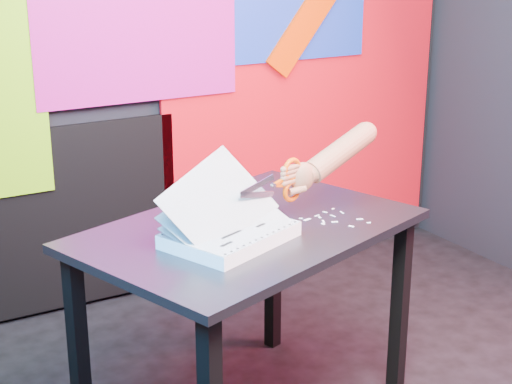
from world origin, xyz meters
TOP-DOWN VIEW (x-y plane):
  - room at (0.00, 0.00)m, footprint 3.01×3.01m
  - backdrop at (0.06, 1.46)m, footprint 2.88×0.05m
  - work_table at (-0.36, 0.28)m, footprint 1.26×1.03m
  - printout_stack at (-0.47, 0.19)m, footprint 0.47×0.39m
  - scissors at (-0.21, 0.27)m, footprint 0.27×0.08m
  - hand_forearm at (0.01, 0.32)m, footprint 0.45×0.16m
  - paper_clippings at (-0.13, 0.22)m, footprint 0.28×0.19m

SIDE VIEW (x-z plane):
  - work_table at x=-0.36m, z-range 0.27..1.02m
  - paper_clippings at x=-0.13m, z-range 0.75..0.75m
  - printout_stack at x=-0.47m, z-range 0.64..0.92m
  - scissors at x=-0.21m, z-range 0.81..0.96m
  - hand_forearm at x=0.01m, z-range 0.83..1.02m
  - backdrop at x=0.06m, z-range -0.08..2.00m
  - room at x=0.00m, z-range 0.00..2.71m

